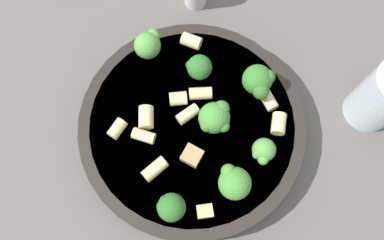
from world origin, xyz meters
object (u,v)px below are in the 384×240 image
object	(u,v)px
rigatoni_1	(269,101)
rigatoni_5	(146,117)
rigatoni_7	(279,124)
rigatoni_4	(144,136)
broccoli_floret_3	(260,82)
rigatoni_6	(200,93)
rigatoni_3	(186,115)
pasta_bowl	(192,127)
drinking_glass	(380,99)
broccoli_floret_2	(199,67)
broccoli_floret_0	(215,118)
broccoli_floret_5	(170,207)
broccoli_floret_1	(236,181)
chicken_chunk_1	(192,156)
broccoli_floret_6	(263,151)
chicken_chunk_0	(205,211)
broccoli_floret_4	(151,43)
rigatoni_2	(155,169)
rigatoni_9	(191,41)
rigatoni_8	(176,100)
rigatoni_0	(117,129)

from	to	relation	value
rigatoni_1	rigatoni_5	size ratio (longest dim) A/B	0.86
rigatoni_7	rigatoni_4	bearing A→B (deg)	-115.55
broccoli_floret_3	rigatoni_6	xyz separation A→B (m)	(-0.03, -0.06, -0.02)
rigatoni_3	pasta_bowl	bearing A→B (deg)	14.80
rigatoni_7	drinking_glass	xyz separation A→B (m)	(0.04, 0.13, -0.01)
broccoli_floret_2	rigatoni_3	distance (m)	0.06
broccoli_floret_0	broccoli_floret_5	world-z (taller)	broccoli_floret_0
broccoli_floret_1	chicken_chunk_1	xyz separation A→B (m)	(-0.05, -0.02, -0.02)
broccoli_floret_6	chicken_chunk_0	size ratio (longest dim) A/B	1.75
rigatoni_5	chicken_chunk_0	size ratio (longest dim) A/B	1.49
broccoli_floret_4	rigatoni_4	bearing A→B (deg)	-33.91
rigatoni_2	pasta_bowl	bearing A→B (deg)	113.18
drinking_glass	rigatoni_4	bearing A→B (deg)	-111.21
rigatoni_4	rigatoni_9	bearing A→B (deg)	125.28
rigatoni_8	rigatoni_9	bearing A→B (deg)	136.33
rigatoni_7	broccoli_floret_0	bearing A→B (deg)	-123.11
rigatoni_1	rigatoni_7	xyz separation A→B (m)	(0.03, -0.01, 0.00)
rigatoni_5	chicken_chunk_0	bearing A→B (deg)	1.50
broccoli_floret_2	broccoli_floret_0	bearing A→B (deg)	-15.18
chicken_chunk_0	rigatoni_4	bearing A→B (deg)	-171.46
broccoli_floret_1	broccoli_floret_3	xyz separation A→B (m)	(-0.08, 0.09, -0.00)
broccoli_floret_3	broccoli_floret_5	xyz separation A→B (m)	(0.07, -0.16, -0.00)
broccoli_floret_2	broccoli_floret_5	bearing A→B (deg)	-41.40
broccoli_floret_3	rigatoni_9	bearing A→B (deg)	-159.49
rigatoni_8	broccoli_floret_0	bearing A→B (deg)	28.75
rigatoni_0	rigatoni_5	size ratio (longest dim) A/B	0.87
rigatoni_1	rigatoni_0	bearing A→B (deg)	-109.75
rigatoni_0	rigatoni_3	bearing A→B (deg)	71.00
rigatoni_4	rigatoni_5	distance (m)	0.02
pasta_bowl	broccoli_floret_1	distance (m)	0.10
rigatoni_4	chicken_chunk_1	xyz separation A→B (m)	(0.05, 0.04, -0.00)
rigatoni_0	broccoli_floret_5	bearing A→B (deg)	4.69
broccoli_floret_1	chicken_chunk_1	world-z (taller)	broccoli_floret_1
drinking_glass	chicken_chunk_1	bearing A→B (deg)	-103.46
chicken_chunk_1	rigatoni_2	bearing A→B (deg)	-100.00
broccoli_floret_0	broccoli_floret_3	distance (m)	0.07
broccoli_floret_1	rigatoni_8	distance (m)	0.12
rigatoni_5	drinking_glass	bearing A→B (deg)	64.51
rigatoni_7	broccoli_floret_2	bearing A→B (deg)	-156.80
broccoli_floret_2	drinking_glass	size ratio (longest dim) A/B	0.35
broccoli_floret_5	rigatoni_4	distance (m)	0.09
broccoli_floret_5	drinking_glass	distance (m)	0.29
broccoli_floret_3	broccoli_floret_5	bearing A→B (deg)	-66.28
pasta_bowl	rigatoni_3	bearing A→B (deg)	-165.20
broccoli_floret_0	broccoli_floret_1	distance (m)	0.08
broccoli_floret_1	broccoli_floret_4	world-z (taller)	broccoli_floret_1
chicken_chunk_1	rigatoni_0	bearing A→B (deg)	-140.79
broccoli_floret_3	chicken_chunk_0	distance (m)	0.16
rigatoni_0	rigatoni_6	bearing A→B (deg)	83.67
drinking_glass	rigatoni_9	bearing A→B (deg)	-139.14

